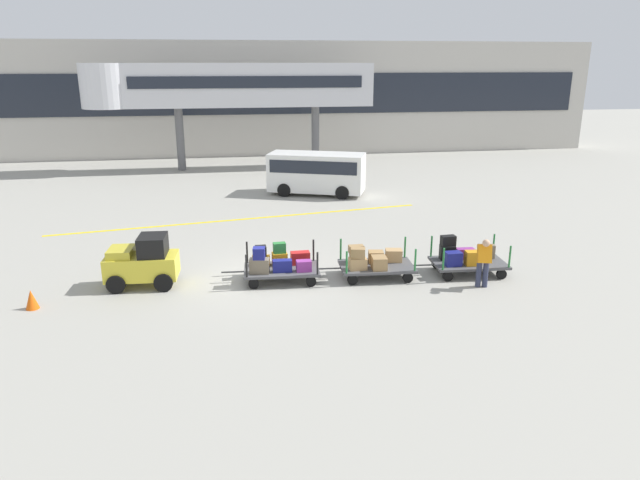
# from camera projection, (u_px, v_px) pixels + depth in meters

# --- Properties ---
(ground_plane) EXTENTS (120.00, 120.00, 0.00)m
(ground_plane) POSITION_uv_depth(u_px,v_px,m) (263.00, 278.00, 18.25)
(ground_plane) COLOR #9E9B91
(apron_lead_line) EXTENTS (15.94, 2.80, 0.01)m
(apron_lead_line) POSITION_uv_depth(u_px,v_px,m) (245.00, 219.00, 25.10)
(apron_lead_line) COLOR yellow
(apron_lead_line) RESTS_ON ground_plane
(terminal_building) EXTENTS (53.38, 2.51, 7.96)m
(terminal_building) POSITION_uv_depth(u_px,v_px,m) (236.00, 99.00, 41.57)
(terminal_building) COLOR #BCB7AD
(terminal_building) RESTS_ON ground_plane
(jet_bridge) EXTENTS (17.59, 3.00, 6.47)m
(jet_bridge) POSITION_uv_depth(u_px,v_px,m) (219.00, 86.00, 35.41)
(jet_bridge) COLOR silver
(jet_bridge) RESTS_ON ground_plane
(baggage_tug) EXTENTS (2.16, 1.34, 1.58)m
(baggage_tug) POSITION_uv_depth(u_px,v_px,m) (143.00, 262.00, 17.41)
(baggage_tug) COLOR gold
(baggage_tug) RESTS_ON ground_plane
(baggage_cart_lead) EXTENTS (3.04, 1.53, 1.21)m
(baggage_cart_lead) POSITION_uv_depth(u_px,v_px,m) (279.00, 264.00, 17.90)
(baggage_cart_lead) COLOR #4C4C4F
(baggage_cart_lead) RESTS_ON ground_plane
(baggage_cart_middle) EXTENTS (3.04, 1.53, 1.10)m
(baggage_cart_middle) POSITION_uv_depth(u_px,v_px,m) (373.00, 262.00, 18.19)
(baggage_cart_middle) COLOR #4C4C4F
(baggage_cart_middle) RESTS_ON ground_plane
(baggage_cart_tail) EXTENTS (3.04, 1.53, 1.19)m
(baggage_cart_tail) POSITION_uv_depth(u_px,v_px,m) (465.00, 258.00, 18.53)
(baggage_cart_tail) COLOR #4C4C4F
(baggage_cart_tail) RESTS_ON ground_plane
(baggage_handler) EXTENTS (0.50, 0.51, 1.56)m
(baggage_handler) POSITION_uv_depth(u_px,v_px,m) (484.00, 260.00, 17.23)
(baggage_handler) COLOR #2D334C
(baggage_handler) RESTS_ON ground_plane
(shuttle_van) EXTENTS (5.16, 3.50, 2.10)m
(shuttle_van) POSITION_uv_depth(u_px,v_px,m) (317.00, 170.00, 29.48)
(shuttle_van) COLOR white
(shuttle_van) RESTS_ON ground_plane
(safety_cone_near) EXTENTS (0.36, 0.36, 0.55)m
(safety_cone_near) POSITION_uv_depth(u_px,v_px,m) (32.00, 299.00, 15.91)
(safety_cone_near) COLOR #EA590F
(safety_cone_near) RESTS_ON ground_plane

